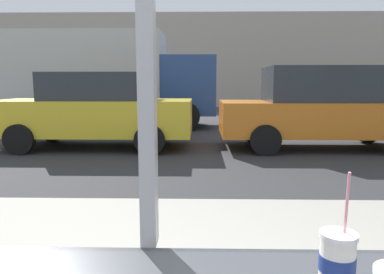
{
  "coord_description": "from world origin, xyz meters",
  "views": [
    {
      "loc": [
        0.16,
        -1.04,
        1.47
      ],
      "look_at": [
        0.08,
        2.56,
        0.94
      ],
      "focal_mm": 34.0,
      "sensor_mm": 36.0,
      "label": 1
    }
  ],
  "objects_px": {
    "parked_car_yellow": "(96,110)",
    "parked_car_orange": "(322,108)",
    "box_truck": "(101,77)",
    "soda_cup_left": "(337,262)"
  },
  "relations": [
    {
      "from": "parked_car_yellow",
      "to": "box_truck",
      "type": "relative_size",
      "value": 0.6
    },
    {
      "from": "parked_car_orange",
      "to": "box_truck",
      "type": "distance_m",
      "value": 7.39
    },
    {
      "from": "parked_car_yellow",
      "to": "parked_car_orange",
      "type": "distance_m",
      "value": 5.12
    },
    {
      "from": "parked_car_yellow",
      "to": "parked_car_orange",
      "type": "xyz_separation_m",
      "value": [
        5.12,
        0.0,
        0.04
      ]
    },
    {
      "from": "soda_cup_left",
      "to": "parked_car_orange",
      "type": "relative_size",
      "value": 0.07
    },
    {
      "from": "parked_car_yellow",
      "to": "parked_car_orange",
      "type": "height_order",
      "value": "parked_car_orange"
    },
    {
      "from": "parked_car_orange",
      "to": "box_truck",
      "type": "xyz_separation_m",
      "value": [
        -6.1,
        4.1,
        0.77
      ]
    },
    {
      "from": "parked_car_yellow",
      "to": "box_truck",
      "type": "distance_m",
      "value": 4.29
    },
    {
      "from": "soda_cup_left",
      "to": "parked_car_yellow",
      "type": "height_order",
      "value": "parked_car_yellow"
    },
    {
      "from": "soda_cup_left",
      "to": "parked_car_yellow",
      "type": "distance_m",
      "value": 7.89
    }
  ]
}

